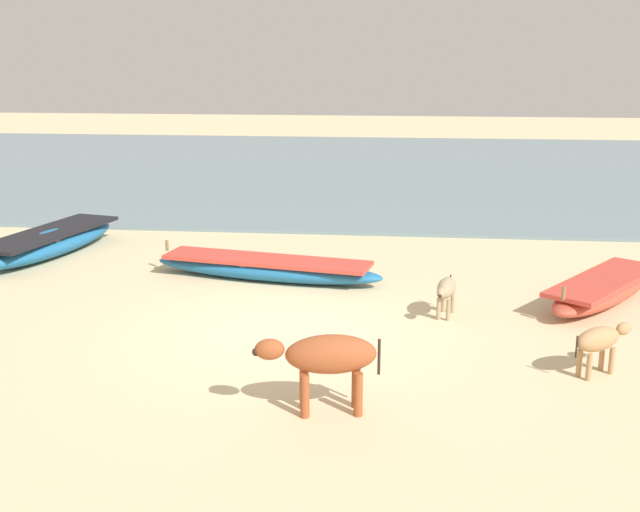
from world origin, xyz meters
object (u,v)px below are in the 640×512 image
fishing_boat_1 (266,268)px  calf_near_dun (446,290)px  cow_second_adult_rust (326,357)px  calf_far_tan (600,340)px  fishing_boat_0 (50,242)px  fishing_boat_2 (603,289)px

fishing_boat_1 → calf_near_dun: 3.62m
cow_second_adult_rust → calf_near_dun: bearing=-123.4°
calf_near_dun → calf_far_tan: 2.78m
fishing_boat_0 → cow_second_adult_rust: cow_second_adult_rust is taller
fishing_boat_0 → calf_far_tan: (9.72, -5.09, 0.19)m
fishing_boat_1 → cow_second_adult_rust: 5.55m
fishing_boat_0 → fishing_boat_2: (10.52, -1.99, -0.05)m
cow_second_adult_rust → fishing_boat_2: bearing=-142.4°
fishing_boat_1 → fishing_boat_2: size_ratio=1.40×
fishing_boat_0 → calf_far_tan: 10.97m
calf_near_dun → calf_far_tan: calf_far_tan is taller
fishing_boat_2 → calf_near_dun: size_ratio=3.36×
fishing_boat_0 → fishing_boat_2: 10.71m
fishing_boat_1 → calf_far_tan: calf_far_tan is taller
fishing_boat_1 → cow_second_adult_rust: cow_second_adult_rust is taller
fishing_boat_0 → cow_second_adult_rust: 9.11m
cow_second_adult_rust → fishing_boat_0: bearing=-55.7°
fishing_boat_1 → calf_far_tan: size_ratio=4.92×
cow_second_adult_rust → calf_far_tan: bearing=-166.5°
fishing_boat_1 → calf_near_dun: bearing=161.9°
fishing_boat_2 → fishing_boat_1: bearing=-61.1°
fishing_boat_2 → cow_second_adult_rust: size_ratio=2.18×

